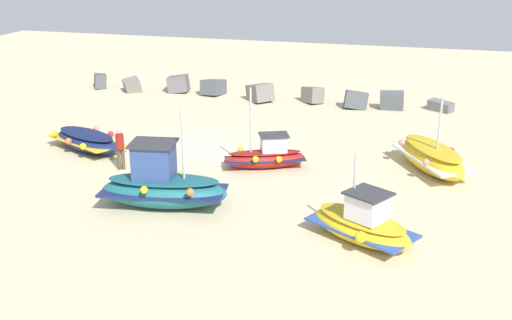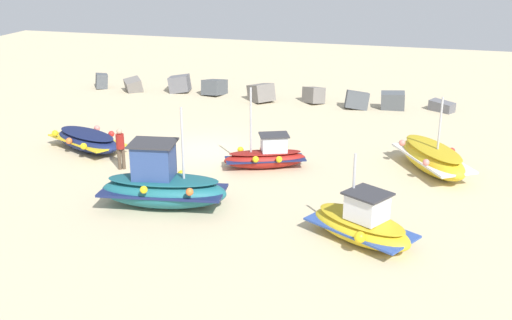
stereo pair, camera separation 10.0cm
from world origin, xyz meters
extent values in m
plane|color=beige|center=(0.00, 0.00, 0.00)|extent=(58.96, 58.96, 0.00)
ellipsoid|color=#1E6670|center=(0.70, -5.90, 0.52)|extent=(4.50, 2.50, 1.16)
cube|color=navy|center=(0.70, -5.90, 0.57)|extent=(4.33, 2.48, 0.22)
ellipsoid|color=#1A565F|center=(0.70, -5.90, 0.95)|extent=(3.95, 2.15, 0.28)
cube|color=#2D4784|center=(0.42, -5.94, 1.61)|extent=(1.43, 1.28, 1.16)
cube|color=#333338|center=(0.42, -5.94, 2.22)|extent=(1.66, 1.48, 0.06)
cylinder|color=#B7B7BC|center=(1.40, -5.79, 2.25)|extent=(0.08, 0.08, 2.43)
sphere|color=orange|center=(1.96, -6.71, 0.98)|extent=(0.25, 0.25, 0.25)
sphere|color=yellow|center=(0.92, -4.86, 0.80)|extent=(0.25, 0.25, 0.25)
sphere|color=yellow|center=(0.49, -6.94, 0.98)|extent=(0.25, 0.25, 0.25)
sphere|color=#EA7F75|center=(-0.56, -5.09, 0.97)|extent=(0.25, 0.25, 0.25)
ellipsoid|color=gold|center=(7.37, -6.64, 0.38)|extent=(3.66, 2.95, 0.80)
cube|color=#2D4C9E|center=(7.37, -6.64, 0.42)|extent=(3.56, 2.91, 0.10)
ellipsoid|color=gold|center=(7.37, -6.64, 0.70)|extent=(3.21, 2.58, 0.16)
cube|color=white|center=(7.53, -6.73, 1.14)|extent=(1.35, 1.32, 0.77)
cube|color=#333338|center=(7.53, -6.73, 1.56)|extent=(1.56, 1.53, 0.06)
cylinder|color=#B7B7BC|center=(7.08, -6.47, 1.71)|extent=(0.08, 0.08, 1.90)
sphere|color=orange|center=(7.28, -5.61, 0.68)|extent=(0.33, 0.33, 0.33)
sphere|color=yellow|center=(7.47, -7.67, 0.60)|extent=(0.33, 0.33, 0.33)
ellipsoid|color=navy|center=(-4.85, -1.29, 0.39)|extent=(4.04, 3.02, 0.85)
cube|color=gold|center=(-4.85, -1.29, 0.43)|extent=(3.91, 2.98, 0.14)
ellipsoid|color=#151E45|center=(-4.85, -1.29, 0.71)|extent=(3.54, 2.64, 0.19)
sphere|color=yellow|center=(-4.29, -2.52, 0.60)|extent=(0.27, 0.27, 0.27)
sphere|color=red|center=(-4.01, -0.73, 0.61)|extent=(0.27, 0.27, 0.27)
sphere|color=orange|center=(-5.23, -2.07, 0.60)|extent=(0.27, 0.27, 0.27)
sphere|color=#EA7F75|center=(-4.95, -0.28, 0.65)|extent=(0.27, 0.27, 0.27)
sphere|color=yellow|center=(-6.17, -1.62, 0.72)|extent=(0.27, 0.27, 0.27)
ellipsoid|color=gold|center=(9.31, 0.01, 0.51)|extent=(3.33, 4.27, 1.05)
cube|color=white|center=(9.31, 0.01, 0.56)|extent=(3.27, 4.15, 0.12)
ellipsoid|color=gold|center=(9.31, 0.01, 0.93)|extent=(2.91, 3.75, 0.19)
cylinder|color=#B7B7BC|center=(9.46, -0.26, 2.02)|extent=(0.08, 0.08, 2.01)
sphere|color=#EA7F75|center=(9.09, -1.23, 0.77)|extent=(0.26, 0.26, 0.26)
sphere|color=red|center=(10.01, 0.42, 0.76)|extent=(0.26, 0.26, 0.26)
sphere|color=#EA7F75|center=(8.12, 0.42, 0.92)|extent=(0.26, 0.26, 0.26)
ellipsoid|color=maroon|center=(3.00, -1.36, 0.34)|extent=(3.41, 2.29, 0.75)
cube|color=navy|center=(3.00, -1.36, 0.37)|extent=(3.29, 2.24, 0.13)
ellipsoid|color=maroon|center=(3.00, -1.36, 0.62)|extent=(2.99, 1.98, 0.18)
cube|color=silver|center=(3.32, -1.22, 0.99)|extent=(1.17, 1.05, 0.62)
cube|color=#333338|center=(3.32, -1.22, 1.33)|extent=(1.36, 1.22, 0.06)
cylinder|color=#B7B7BC|center=(2.48, -1.58, 1.95)|extent=(0.08, 0.08, 2.56)
sphere|color=yellow|center=(1.92, -1.13, 0.57)|extent=(0.25, 0.25, 0.25)
sphere|color=yellow|center=(2.83, -2.12, 0.59)|extent=(0.25, 0.25, 0.25)
sphere|color=red|center=(2.75, -0.77, 0.58)|extent=(0.25, 0.25, 0.25)
sphere|color=yellow|center=(3.66, -1.77, 0.54)|extent=(0.25, 0.25, 0.25)
sphere|color=yellow|center=(3.58, -0.42, 0.61)|extent=(0.25, 0.25, 0.25)
cylinder|color=brown|center=(-2.42, -3.09, 0.43)|extent=(0.14, 0.14, 0.85)
cylinder|color=brown|center=(-2.28, -3.01, 0.43)|extent=(0.14, 0.14, 0.85)
cylinder|color=maroon|center=(-2.35, -3.05, 1.14)|extent=(0.32, 0.32, 0.58)
sphere|color=tan|center=(-2.35, -3.05, 1.54)|extent=(0.22, 0.22, 0.22)
cube|color=#4C5156|center=(-10.04, 9.32, 0.42)|extent=(1.09, 1.16, 0.95)
cube|color=slate|center=(-7.81, 9.01, 0.36)|extent=(1.35, 1.45, 0.99)
cube|color=slate|center=(-5.19, 9.76, 0.46)|extent=(1.47, 1.51, 1.15)
cube|color=#4C5156|center=(-2.97, 9.62, 0.43)|extent=(1.31, 1.56, 1.09)
cube|color=slate|center=(0.03, 8.80, 0.48)|extent=(1.76, 1.75, 1.19)
cube|color=slate|center=(2.88, 9.28, 0.43)|extent=(1.35, 1.46, 1.08)
cube|color=#4C5156|center=(5.31, 8.70, 0.45)|extent=(1.38, 1.11, 1.17)
cube|color=#4C5156|center=(7.14, 9.01, 0.46)|extent=(1.29, 0.91, 1.04)
cube|color=slate|center=(9.65, 9.34, 0.26)|extent=(1.41, 1.23, 0.63)
camera|label=1|loc=(8.90, -23.80, 8.58)|focal=44.06mm
camera|label=2|loc=(9.00, -23.77, 8.58)|focal=44.06mm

